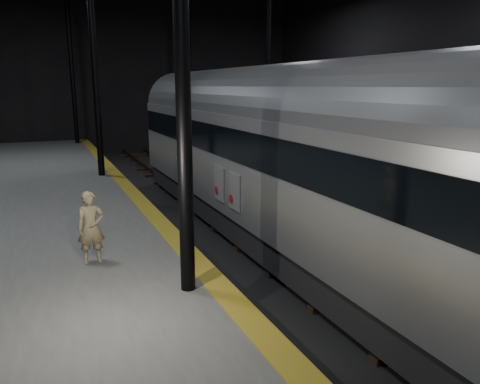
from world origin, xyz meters
TOP-DOWN VIEW (x-y plane):
  - ground at (0.00, 0.00)m, footprint 44.00×44.00m
  - platform_right at (7.50, 0.00)m, footprint 9.00×43.80m
  - tactile_strip at (-3.25, 0.00)m, footprint 0.50×43.80m
  - track at (0.00, 0.00)m, footprint 2.40×43.00m
  - train at (-0.00, 0.53)m, footprint 2.83×18.88m
  - woman at (-5.23, -1.94)m, footprint 0.55×0.36m

SIDE VIEW (x-z plane):
  - ground at x=0.00m, z-range 0.00..0.00m
  - track at x=0.00m, z-range -0.05..0.19m
  - platform_right at x=7.50m, z-range 0.00..1.00m
  - tactile_strip at x=-3.25m, z-range 1.00..1.01m
  - woman at x=-5.23m, z-range 1.00..2.50m
  - train at x=0.00m, z-range 0.29..5.34m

